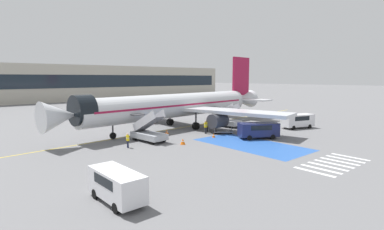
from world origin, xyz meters
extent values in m
plane|color=slate|center=(0.00, 0.00, 0.00)|extent=(600.00, 600.00, 0.00)
cube|color=gold|center=(-0.51, 0.03, 0.00)|extent=(74.53, 7.47, 0.01)
cube|color=#2856A8|center=(-0.51, -14.52, 0.00)|extent=(6.63, 13.24, 0.01)
cube|color=silver|center=(-4.71, -24.32, 0.00)|extent=(0.44, 3.60, 0.01)
cube|color=silver|center=(-3.51, -24.32, 0.00)|extent=(0.44, 3.60, 0.01)
cube|color=silver|center=(-2.31, -24.32, 0.00)|extent=(0.44, 3.60, 0.01)
cube|color=silver|center=(-1.11, -24.32, 0.00)|extent=(0.44, 3.60, 0.01)
cube|color=silver|center=(0.09, -24.32, 0.00)|extent=(0.44, 3.60, 0.01)
cube|color=silver|center=(1.29, -24.32, 0.00)|extent=(0.44, 3.60, 0.01)
cube|color=silver|center=(2.49, -24.32, 0.00)|extent=(0.44, 3.60, 0.01)
cylinder|color=silver|center=(-0.51, 0.03, 3.54)|extent=(31.06, 6.55, 3.57)
cone|color=silver|center=(-17.82, -1.66, 3.54)|extent=(4.25, 3.86, 3.50)
cone|color=silver|center=(17.51, 1.79, 3.54)|extent=(5.66, 3.93, 3.43)
cylinder|color=black|center=(-15.16, -1.40, 3.99)|extent=(2.48, 3.80, 3.60)
cube|color=maroon|center=(-0.51, 0.03, 3.72)|extent=(28.61, 6.38, 0.24)
cube|color=silver|center=(3.53, -8.15, 3.01)|extent=(8.00, 16.90, 0.44)
cylinder|color=#38383D|center=(1.79, -6.80, 1.75)|extent=(2.80, 2.26, 2.02)
cube|color=silver|center=(1.87, 8.84, 3.01)|extent=(4.97, 16.52, 0.44)
cylinder|color=#38383D|center=(0.43, 7.18, 1.75)|extent=(2.80, 2.26, 2.02)
cube|color=maroon|center=(16.71, 1.71, 8.01)|extent=(5.01, 0.84, 7.16)
cube|color=silver|center=(16.51, -1.71, 3.72)|extent=(3.75, 6.00, 0.24)
cube|color=silver|center=(15.85, 5.04, 3.72)|extent=(3.75, 6.00, 0.24)
cylinder|color=#38383D|center=(-11.26, -1.02, 1.80)|extent=(0.20, 0.20, 2.76)
cylinder|color=black|center=(-11.26, -1.02, 0.42)|extent=(0.86, 0.36, 0.84)
cylinder|color=#38383D|center=(1.33, -2.69, 1.78)|extent=(0.24, 0.24, 2.46)
cylinder|color=black|center=(1.33, -2.69, 0.55)|extent=(1.15, 0.70, 1.10)
cylinder|color=#38383D|center=(0.77, 3.06, 1.78)|extent=(0.24, 0.24, 2.46)
cylinder|color=black|center=(0.77, 3.06, 0.55)|extent=(1.15, 0.70, 1.10)
cube|color=#ADB2BA|center=(-8.53, -5.16, 0.70)|extent=(2.66, 4.99, 0.70)
cylinder|color=black|center=(-9.63, -3.58, 0.35)|extent=(0.29, 0.72, 0.70)
cylinder|color=black|center=(-7.77, -3.39, 0.35)|extent=(0.29, 0.72, 0.70)
cylinder|color=black|center=(-9.30, -6.92, 0.35)|extent=(0.29, 0.72, 0.70)
cylinder|color=black|center=(-7.44, -6.74, 0.35)|extent=(0.29, 0.72, 0.70)
cube|color=#4C4C51|center=(-8.53, -5.16, 2.08)|extent=(1.83, 4.27, 2.20)
cube|color=#4C4C51|center=(-8.75, -2.89, 3.10)|extent=(1.75, 1.26, 0.12)
cube|color=silver|center=(-9.30, -5.23, 2.55)|extent=(0.50, 4.49, 2.90)
cube|color=silver|center=(-7.77, -5.08, 2.55)|extent=(0.50, 4.49, 2.90)
cube|color=#ADB2BA|center=(6.82, -3.66, 0.70)|extent=(2.66, 4.99, 0.70)
cylinder|color=black|center=(5.73, -2.08, 0.35)|extent=(0.29, 0.72, 0.70)
cylinder|color=black|center=(7.59, -1.89, 0.35)|extent=(0.29, 0.72, 0.70)
cylinder|color=black|center=(6.06, -5.42, 0.35)|extent=(0.29, 0.72, 0.70)
cylinder|color=black|center=(7.92, -5.24, 0.35)|extent=(0.29, 0.72, 0.70)
cube|color=#4C4C51|center=(6.82, -3.66, 2.00)|extent=(1.83, 4.27, 2.04)
cube|color=#4C4C51|center=(6.60, -1.39, 2.94)|extent=(1.75, 1.26, 0.12)
cube|color=silver|center=(6.06, -3.73, 2.47)|extent=(0.49, 4.46, 2.75)
cube|color=silver|center=(7.59, -3.58, 2.47)|extent=(0.49, 4.46, 2.75)
cube|color=#38383D|center=(8.78, 22.83, 0.78)|extent=(2.79, 8.65, 0.60)
cube|color=silver|center=(8.63, 27.02, 1.28)|extent=(2.44, 1.99, 1.60)
cube|color=black|center=(8.60, 27.97, 1.60)|extent=(2.00, 0.11, 0.70)
cylinder|color=#B7BCC4|center=(8.79, 22.45, 2.33)|extent=(2.71, 5.99, 2.51)
cylinder|color=gold|center=(8.79, 22.45, 2.33)|extent=(2.57, 0.44, 2.56)
cylinder|color=black|center=(7.46, 26.60, 0.48)|extent=(0.31, 0.97, 0.96)
cylinder|color=black|center=(9.83, 26.68, 0.48)|extent=(0.31, 0.97, 0.96)
cylinder|color=black|center=(7.61, 22.31, 0.48)|extent=(0.31, 0.97, 0.96)
cylinder|color=black|center=(9.98, 22.39, 0.48)|extent=(0.31, 0.97, 0.96)
cylinder|color=black|center=(7.69, 19.93, 0.48)|extent=(0.31, 0.97, 0.96)
cylinder|color=black|center=(10.06, 20.01, 0.48)|extent=(0.31, 0.97, 0.96)
cube|color=#1E234C|center=(3.07, -12.83, 1.16)|extent=(5.33, 4.34, 1.68)
cube|color=black|center=(3.07, -12.83, 1.53)|extent=(3.42, 3.20, 0.60)
cylinder|color=black|center=(4.88, -12.82, 0.32)|extent=(0.65, 0.50, 0.64)
cylinder|color=black|center=(3.90, -14.44, 0.32)|extent=(0.65, 0.50, 0.64)
cylinder|color=black|center=(2.23, -11.22, 0.32)|extent=(0.65, 0.50, 0.64)
cylinder|color=black|center=(1.25, -12.84, 0.32)|extent=(0.65, 0.50, 0.64)
cube|color=silver|center=(14.02, -11.98, 1.23)|extent=(5.44, 3.37, 1.82)
cube|color=black|center=(14.02, -11.98, 1.63)|extent=(3.26, 2.72, 0.66)
cylinder|color=black|center=(12.25, -12.36, 0.32)|extent=(0.67, 0.38, 0.64)
cylinder|color=black|center=(12.78, -10.65, 0.32)|extent=(0.67, 0.38, 0.64)
cylinder|color=black|center=(15.27, -13.30, 0.32)|extent=(0.67, 0.38, 0.64)
cylinder|color=black|center=(15.80, -11.59, 0.32)|extent=(0.67, 0.38, 0.64)
cube|color=silver|center=(-19.87, -19.25, 1.17)|extent=(1.83, 4.59, 1.70)
cube|color=black|center=(-19.87, -19.25, 1.54)|extent=(1.83, 2.54, 0.61)
cylinder|color=black|center=(-20.70, -17.84, 0.32)|extent=(0.21, 0.64, 0.64)
cylinder|color=black|center=(-19.07, -17.82, 0.32)|extent=(0.21, 0.64, 0.64)
cylinder|color=black|center=(-20.67, -20.68, 0.32)|extent=(0.21, 0.64, 0.64)
cylinder|color=black|center=(-19.03, -20.65, 0.32)|extent=(0.21, 0.64, 0.64)
cube|color=gray|center=(2.24, -7.44, 0.26)|extent=(2.90, 2.90, 0.12)
cylinder|color=black|center=(1.05, -7.15, 0.20)|extent=(0.35, 0.35, 0.40)
cylinder|color=black|center=(1.96, -6.25, 0.20)|extent=(0.35, 0.35, 0.40)
cylinder|color=black|center=(2.52, -8.62, 0.20)|extent=(0.35, 0.35, 0.40)
cylinder|color=black|center=(3.42, -7.72, 0.20)|extent=(0.35, 0.35, 0.40)
cylinder|color=gray|center=(0.91, -7.08, 0.59)|extent=(0.05, 0.05, 0.55)
cylinder|color=gray|center=(1.89, -6.10, 0.59)|extent=(0.05, 0.05, 0.55)
cylinder|color=gray|center=(2.59, -8.77, 0.59)|extent=(0.05, 0.05, 0.55)
cylinder|color=gray|center=(3.57, -7.80, 0.59)|extent=(0.05, 0.05, 0.55)
cylinder|color=#191E38|center=(-12.18, -6.50, 0.40)|extent=(0.14, 0.14, 0.81)
cylinder|color=#191E38|center=(-12.21, -6.67, 0.40)|extent=(0.14, 0.14, 0.81)
cube|color=yellow|center=(-12.20, -6.58, 1.13)|extent=(0.28, 0.45, 0.64)
cube|color=silver|center=(-12.20, -6.58, 1.13)|extent=(0.29, 0.46, 0.06)
sphere|color=beige|center=(-12.20, -6.58, 1.55)|extent=(0.22, 0.22, 0.22)
cylinder|color=black|center=(1.71, -4.81, 0.41)|extent=(0.14, 0.14, 0.83)
cylinder|color=black|center=(1.58, -4.93, 0.41)|extent=(0.14, 0.14, 0.83)
cube|color=orange|center=(1.65, -4.87, 1.15)|extent=(0.46, 0.44, 0.65)
cube|color=silver|center=(1.65, -4.87, 1.15)|extent=(0.47, 0.46, 0.06)
sphere|color=#9E704C|center=(1.65, -4.87, 1.59)|extent=(0.22, 0.22, 0.22)
cylinder|color=#2D2D33|center=(0.29, -6.02, 0.44)|extent=(0.14, 0.14, 0.88)
cylinder|color=#2D2D33|center=(0.12, -6.02, 0.44)|extent=(0.14, 0.14, 0.88)
cube|color=yellow|center=(0.20, -6.02, 1.22)|extent=(0.43, 0.23, 0.69)
cube|color=silver|center=(0.20, -6.02, 1.22)|extent=(0.44, 0.24, 0.06)
sphere|color=#9E704C|center=(0.20, -6.02, 1.69)|extent=(0.24, 0.24, 0.24)
cone|color=orange|center=(-4.28, -3.01, 0.34)|extent=(0.61, 0.61, 0.68)
cylinder|color=white|center=(-4.28, -3.01, 0.37)|extent=(0.34, 0.34, 0.08)
cone|color=orange|center=(-6.48, -9.23, 0.34)|extent=(0.62, 0.62, 0.69)
cylinder|color=white|center=(-6.48, -9.23, 0.38)|extent=(0.34, 0.34, 0.08)
cone|color=orange|center=(-0.85, -8.66, 0.24)|extent=(0.44, 0.44, 0.49)
cylinder|color=white|center=(-0.85, -8.66, 0.27)|extent=(0.24, 0.24, 0.06)
cube|color=#B2AD9E|center=(11.61, 68.06, 5.96)|extent=(117.48, 12.00, 11.93)
cube|color=#19232D|center=(11.61, 62.01, 6.56)|extent=(112.78, 0.10, 4.18)
camera|label=1|loc=(-28.01, -35.91, 7.75)|focal=28.00mm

